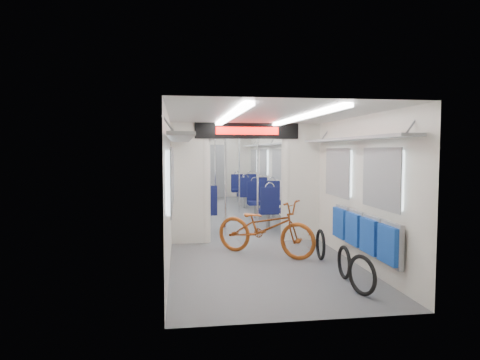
{
  "coord_description": "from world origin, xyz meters",
  "views": [
    {
      "loc": [
        -1.29,
        -10.2,
        1.77
      ],
      "look_at": [
        -0.05,
        -1.47,
        1.17
      ],
      "focal_mm": 32.0,
      "sensor_mm": 36.0,
      "label": 1
    }
  ],
  "objects_px": {
    "flip_bench": "(363,232)",
    "bike_hoop_c": "(321,246)",
    "seat_bay_near_right": "(271,201)",
    "stanchion_near_right": "(258,180)",
    "bike_hoop_a": "(362,277)",
    "seat_bay_near_left": "(194,201)",
    "bike_hoop_b": "(344,264)",
    "bicycle": "(265,227)",
    "seat_bay_far_right": "(248,189)",
    "stanchion_far_left": "(215,173)",
    "seat_bay_far_left": "(191,189)",
    "stanchion_far_right": "(239,173)",
    "stanchion_near_left": "(225,181)"
  },
  "relations": [
    {
      "from": "seat_bay_near_right",
      "to": "stanchion_far_left",
      "type": "distance_m",
      "value": 2.26
    },
    {
      "from": "bike_hoop_a",
      "to": "seat_bay_near_left",
      "type": "height_order",
      "value": "seat_bay_near_left"
    },
    {
      "from": "seat_bay_near_left",
      "to": "stanchion_near_right",
      "type": "xyz_separation_m",
      "value": [
        1.28,
        -1.49,
        0.6
      ]
    },
    {
      "from": "seat_bay_near_left",
      "to": "stanchion_near_right",
      "type": "height_order",
      "value": "stanchion_near_right"
    },
    {
      "from": "stanchion_near_right",
      "to": "flip_bench",
      "type": "bearing_deg",
      "value": -71.5
    },
    {
      "from": "seat_bay_near_right",
      "to": "bike_hoop_b",
      "type": "bearing_deg",
      "value": -89.78
    },
    {
      "from": "bike_hoop_c",
      "to": "stanchion_far_left",
      "type": "relative_size",
      "value": 0.22
    },
    {
      "from": "bike_hoop_a",
      "to": "stanchion_far_left",
      "type": "bearing_deg",
      "value": 99.47
    },
    {
      "from": "seat_bay_far_left",
      "to": "stanchion_far_left",
      "type": "height_order",
      "value": "stanchion_far_left"
    },
    {
      "from": "seat_bay_far_right",
      "to": "stanchion_near_left",
      "type": "relative_size",
      "value": 0.85
    },
    {
      "from": "stanchion_far_left",
      "to": "stanchion_near_left",
      "type": "bearing_deg",
      "value": -91.15
    },
    {
      "from": "bicycle",
      "to": "seat_bay_far_left",
      "type": "bearing_deg",
      "value": 47.15
    },
    {
      "from": "flip_bench",
      "to": "stanchion_near_left",
      "type": "height_order",
      "value": "stanchion_near_left"
    },
    {
      "from": "seat_bay_near_left",
      "to": "stanchion_far_left",
      "type": "bearing_deg",
      "value": 68.69
    },
    {
      "from": "bicycle",
      "to": "stanchion_far_right",
      "type": "distance_m",
      "value": 5.09
    },
    {
      "from": "seat_bay_near_left",
      "to": "seat_bay_far_right",
      "type": "relative_size",
      "value": 1.1
    },
    {
      "from": "bike_hoop_a",
      "to": "seat_bay_near_right",
      "type": "xyz_separation_m",
      "value": [
        0.03,
        5.36,
        0.3
      ]
    },
    {
      "from": "seat_bay_far_right",
      "to": "stanchion_near_left",
      "type": "xyz_separation_m",
      "value": [
        -1.29,
        -5.02,
        0.62
      ]
    },
    {
      "from": "seat_bay_near_right",
      "to": "stanchion_near_right",
      "type": "xyz_separation_m",
      "value": [
        -0.59,
        -1.36,
        0.62
      ]
    },
    {
      "from": "seat_bay_far_left",
      "to": "stanchion_far_right",
      "type": "bearing_deg",
      "value": -44.19
    },
    {
      "from": "seat_bay_far_left",
      "to": "seat_bay_far_right",
      "type": "distance_m",
      "value": 1.92
    },
    {
      "from": "bicycle",
      "to": "stanchion_near_right",
      "type": "distance_m",
      "value": 1.98
    },
    {
      "from": "bike_hoop_a",
      "to": "stanchion_near_right",
      "type": "distance_m",
      "value": 4.14
    },
    {
      "from": "stanchion_near_left",
      "to": "bicycle",
      "type": "bearing_deg",
      "value": -74.39
    },
    {
      "from": "stanchion_far_right",
      "to": "seat_bay_far_right",
      "type": "bearing_deg",
      "value": 72.89
    },
    {
      "from": "bike_hoop_a",
      "to": "bike_hoop_b",
      "type": "bearing_deg",
      "value": 86.18
    },
    {
      "from": "flip_bench",
      "to": "bike_hoop_c",
      "type": "height_order",
      "value": "flip_bench"
    },
    {
      "from": "bicycle",
      "to": "stanchion_near_right",
      "type": "bearing_deg",
      "value": 30.97
    },
    {
      "from": "bicycle",
      "to": "seat_bay_near_right",
      "type": "distance_m",
      "value": 3.31
    },
    {
      "from": "bike_hoop_b",
      "to": "bike_hoop_c",
      "type": "bearing_deg",
      "value": 89.21
    },
    {
      "from": "bicycle",
      "to": "bike_hoop_a",
      "type": "relative_size",
      "value": 3.59
    },
    {
      "from": "bike_hoop_c",
      "to": "seat_bay_far_left",
      "type": "bearing_deg",
      "value": 105.72
    },
    {
      "from": "seat_bay_far_right",
      "to": "stanchion_far_right",
      "type": "bearing_deg",
      "value": -107.11
    },
    {
      "from": "bike_hoop_a",
      "to": "bike_hoop_c",
      "type": "height_order",
      "value": "bike_hoop_a"
    },
    {
      "from": "bicycle",
      "to": "seat_bay_near_left",
      "type": "height_order",
      "value": "seat_bay_near_left"
    },
    {
      "from": "seat_bay_far_left",
      "to": "stanchion_far_right",
      "type": "relative_size",
      "value": 0.98
    },
    {
      "from": "bike_hoop_a",
      "to": "seat_bay_near_left",
      "type": "xyz_separation_m",
      "value": [
        -1.84,
        5.49,
        0.32
      ]
    },
    {
      "from": "bike_hoop_c",
      "to": "seat_bay_near_right",
      "type": "relative_size",
      "value": 0.25
    },
    {
      "from": "stanchion_near_right",
      "to": "stanchion_far_left",
      "type": "relative_size",
      "value": 1.0
    },
    {
      "from": "bicycle",
      "to": "bike_hoop_b",
      "type": "bearing_deg",
      "value": -113.32
    },
    {
      "from": "flip_bench",
      "to": "bike_hoop_c",
      "type": "relative_size",
      "value": 4.29
    },
    {
      "from": "stanchion_near_right",
      "to": "seat_bay_far_left",
      "type": "bearing_deg",
      "value": 105.98
    },
    {
      "from": "bike_hoop_c",
      "to": "seat_bay_far_left",
      "type": "height_order",
      "value": "seat_bay_far_left"
    },
    {
      "from": "bike_hoop_c",
      "to": "stanchion_near_left",
      "type": "relative_size",
      "value": 0.22
    },
    {
      "from": "bicycle",
      "to": "flip_bench",
      "type": "distance_m",
      "value": 1.68
    },
    {
      "from": "bike_hoop_a",
      "to": "stanchion_near_right",
      "type": "height_order",
      "value": "stanchion_near_right"
    },
    {
      "from": "stanchion_far_right",
      "to": "bike_hoop_a",
      "type": "bearing_deg",
      "value": -85.97
    },
    {
      "from": "bike_hoop_a",
      "to": "seat_bay_far_right",
      "type": "distance_m",
      "value": 8.92
    },
    {
      "from": "seat_bay_far_right",
      "to": "stanchion_near_right",
      "type": "xyz_separation_m",
      "value": [
        -0.59,
        -4.92,
        0.62
      ]
    },
    {
      "from": "seat_bay_far_right",
      "to": "stanchion_near_right",
      "type": "bearing_deg",
      "value": -96.79
    }
  ]
}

